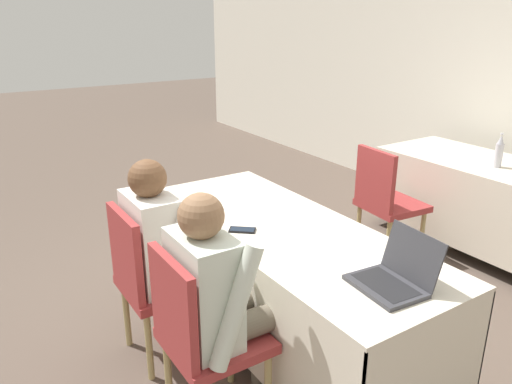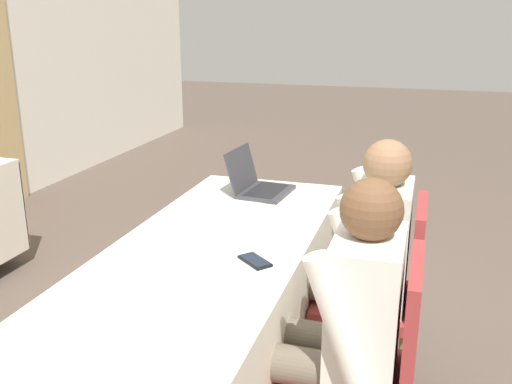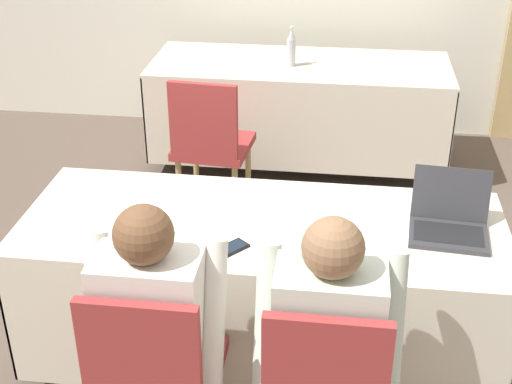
{
  "view_description": "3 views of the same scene",
  "coord_description": "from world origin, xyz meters",
  "px_view_note": "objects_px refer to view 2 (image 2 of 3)",
  "views": [
    {
      "loc": [
        2.04,
        -1.52,
        1.86
      ],
      "look_at": [
        0.0,
        -0.2,
        1.0
      ],
      "focal_mm": 35.0,
      "sensor_mm": 36.0,
      "label": 1
    },
    {
      "loc": [
        -2.01,
        -0.82,
        1.65
      ],
      "look_at": [
        0.0,
        -0.2,
        1.0
      ],
      "focal_mm": 40.0,
      "sensor_mm": 36.0,
      "label": 2
    },
    {
      "loc": [
        0.3,
        -2.54,
        2.27
      ],
      "look_at": [
        0.0,
        -0.2,
        1.0
      ],
      "focal_mm": 50.0,
      "sensor_mm": 36.0,
      "label": 3
    }
  ],
  "objects_px": {
    "person_white_shirt": "(363,253)",
    "person_checkered_shirt": "(341,322)",
    "chair_near_right": "(385,290)",
    "laptop": "(259,185)",
    "chair_near_left": "(369,368)",
    "cell_phone": "(255,261)"
  },
  "relations": [
    {
      "from": "chair_near_left",
      "to": "person_checkered_shirt",
      "type": "distance_m",
      "value": 0.19
    },
    {
      "from": "person_white_shirt",
      "to": "person_checkered_shirt",
      "type": "bearing_deg",
      "value": 0.0
    },
    {
      "from": "chair_near_right",
      "to": "person_white_shirt",
      "type": "height_order",
      "value": "person_white_shirt"
    },
    {
      "from": "person_checkered_shirt",
      "to": "chair_near_right",
      "type": "bearing_deg",
      "value": 170.23
    },
    {
      "from": "chair_near_right",
      "to": "person_white_shirt",
      "type": "relative_size",
      "value": 0.78
    },
    {
      "from": "chair_near_right",
      "to": "person_checkered_shirt",
      "type": "bearing_deg",
      "value": -9.77
    },
    {
      "from": "cell_phone",
      "to": "person_white_shirt",
      "type": "xyz_separation_m",
      "value": [
        0.4,
        -0.37,
        -0.09
      ]
    },
    {
      "from": "chair_near_left",
      "to": "person_checkered_shirt",
      "type": "xyz_separation_m",
      "value": [
        -0.0,
        0.1,
        0.16
      ]
    },
    {
      "from": "chair_near_right",
      "to": "chair_near_left",
      "type": "bearing_deg",
      "value": 0.0
    },
    {
      "from": "laptop",
      "to": "person_white_shirt",
      "type": "distance_m",
      "value": 0.77
    },
    {
      "from": "person_checkered_shirt",
      "to": "laptop",
      "type": "bearing_deg",
      "value": -150.14
    },
    {
      "from": "chair_near_left",
      "to": "laptop",
      "type": "bearing_deg",
      "value": -146.11
    },
    {
      "from": "cell_phone",
      "to": "chair_near_right",
      "type": "xyz_separation_m",
      "value": [
        0.4,
        -0.47,
        -0.25
      ]
    },
    {
      "from": "laptop",
      "to": "chair_near_right",
      "type": "bearing_deg",
      "value": -117.92
    },
    {
      "from": "laptop",
      "to": "cell_phone",
      "type": "distance_m",
      "value": 0.89
    },
    {
      "from": "cell_phone",
      "to": "chair_near_right",
      "type": "relative_size",
      "value": 0.17
    },
    {
      "from": "chair_near_right",
      "to": "person_checkered_shirt",
      "type": "relative_size",
      "value": 0.78
    },
    {
      "from": "chair_near_left",
      "to": "chair_near_right",
      "type": "xyz_separation_m",
      "value": [
        0.6,
        0.0,
        0.0
      ]
    },
    {
      "from": "cell_phone",
      "to": "chair_near_right",
      "type": "distance_m",
      "value": 0.66
    },
    {
      "from": "chair_near_right",
      "to": "person_white_shirt",
      "type": "xyz_separation_m",
      "value": [
        0.0,
        0.1,
        0.16
      ]
    },
    {
      "from": "cell_phone",
      "to": "person_checkered_shirt",
      "type": "relative_size",
      "value": 0.13
    },
    {
      "from": "chair_near_left",
      "to": "person_white_shirt",
      "type": "bearing_deg",
      "value": -170.23
    }
  ]
}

